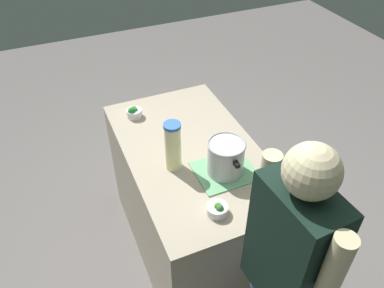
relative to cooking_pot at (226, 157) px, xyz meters
The scene contains 9 objects.
ground_plane 1.08m from the cooking_pot, 158.02° to the right, with size 8.00×8.00×0.00m, color #66605F.
counter_slab 0.64m from the cooking_pot, 158.02° to the right, with size 1.34×0.78×0.94m, color tan.
dish_cloth 0.11m from the cooking_pot, 26.57° to the left, with size 0.28×0.33×0.01m, color #6BAA78.
cooking_pot is the anchor object (origin of this frame).
lemonade_pitcher 0.30m from the cooking_pot, 121.46° to the right, with size 0.10×0.10×0.30m.
broccoli_bowl_front 0.79m from the cooking_pot, 155.96° to the right, with size 0.10×0.10×0.08m.
broccoli_bowl_center 0.34m from the cooking_pot, 27.85° to the left, with size 0.11×0.11×0.08m.
broccoli_bowl_back 0.32m from the cooking_pot, 33.78° to the right, with size 0.11×0.11×0.07m.
person_cook 0.71m from the cooking_pot, ahead, with size 0.50×0.22×1.68m.
Camera 1 is at (1.62, -0.69, 2.46)m, focal length 36.03 mm.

